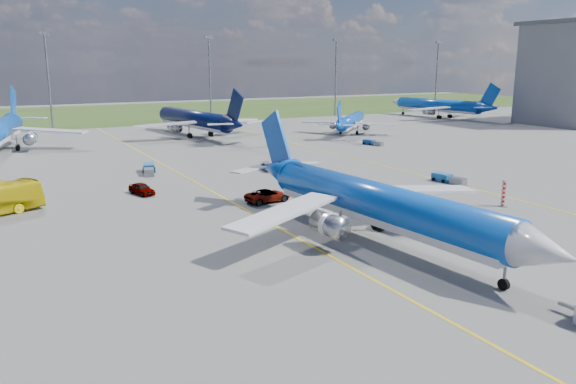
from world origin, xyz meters
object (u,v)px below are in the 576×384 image
warning_post (504,193)px  service_car_c (268,167)px  baggage_tug_c (149,169)px  bg_jet_ne (350,133)px  bg_jet_ene (437,118)px  service_car_a (142,189)px  baggage_tug_e (372,143)px  bg_jet_n (195,136)px  baggage_tug_w (447,179)px  main_airliner (377,242)px  service_car_b (268,196)px

warning_post → service_car_c: 34.50m
baggage_tug_c → bg_jet_ne: bearing=40.5°
bg_jet_ene → baggage_tug_c: bg_jet_ene is taller
bg_jet_ene → service_car_a: size_ratio=9.34×
bg_jet_ne → baggage_tug_e: size_ratio=6.73×
bg_jet_n → bg_jet_ene: 76.94m
service_car_c → baggage_tug_w: service_car_c is taller
bg_jet_n → bg_jet_ene: bearing=177.3°
bg_jet_n → baggage_tug_c: (-20.08, -37.70, 0.58)m
bg_jet_n → main_airliner: bg_jet_n is taller
service_car_c → baggage_tug_e: service_car_c is taller
bg_jet_n → baggage_tug_w: size_ratio=8.09×
bg_jet_ne → service_car_c: size_ratio=7.87×
baggage_tug_w → bg_jet_n: bearing=93.1°
service_car_c → baggage_tug_w: 25.88m
main_airliner → bg_jet_ene: bearing=39.6°
warning_post → service_car_c: bearing=113.5°
bg_jet_n → service_car_c: size_ratio=10.50×
service_car_a → baggage_tug_w: 39.98m
bg_jet_ene → bg_jet_ne: bearing=13.9°
warning_post → service_car_a: bearing=143.7°
bg_jet_ne → main_airliner: 80.69m
service_car_b → baggage_tug_c: service_car_b is taller
service_car_b → baggage_tug_w: service_car_b is taller
bg_jet_ne → bg_jet_ene: bg_jet_ene is taller
service_car_b → warning_post: bearing=-128.7°
baggage_tug_c → service_car_a: bearing=-93.7°
main_airliner → baggage_tug_e: 61.59m
service_car_c → baggage_tug_w: bearing=-37.5°
bg_jet_ne → service_car_a: size_ratio=7.25×
service_car_a → baggage_tug_e: service_car_a is taller
bg_jet_ene → baggage_tug_e: bearing=26.8°
warning_post → service_car_c: warning_post is taller
service_car_b → baggage_tug_w: (26.09, -1.78, -0.24)m
bg_jet_ne → baggage_tug_c: 59.35m
warning_post → service_car_b: (-22.28, 14.40, -0.75)m
baggage_tug_w → warning_post: bearing=-115.8°
service_car_c → warning_post: bearing=-56.7°
service_car_a → baggage_tug_w: (37.97, -12.51, -0.20)m
bg_jet_ene → baggage_tug_e: 62.40m
baggage_tug_e → warning_post: bearing=-124.7°
bg_jet_n → main_airliner: bearing=74.9°
service_car_c → service_car_a: bearing=-152.6°
baggage_tug_w → baggage_tug_c: 42.29m
warning_post → baggage_tug_e: (16.23, 46.05, -1.04)m
bg_jet_ene → service_car_c: size_ratio=10.14×
bg_jet_n → main_airliner: (-10.46, -79.57, 0.00)m
service_car_b → baggage_tug_e: bearing=-56.4°
bg_jet_ene → service_car_b: bearing=28.4°
bg_jet_ne → warning_post: bearing=114.7°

